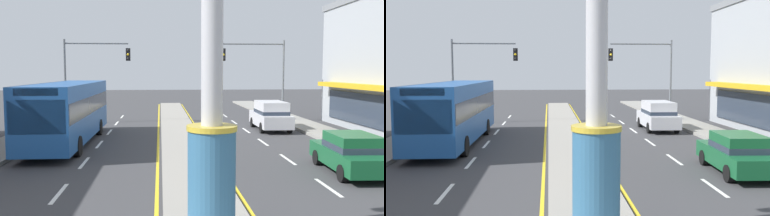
# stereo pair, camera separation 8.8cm
# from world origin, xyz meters

# --- Properties ---
(median_strip) EXTENTS (2.25, 52.00, 0.14)m
(median_strip) POSITION_xyz_m (0.00, 18.00, 0.07)
(median_strip) COLOR gray
(median_strip) RESTS_ON ground
(sidewalk_right) EXTENTS (2.39, 60.00, 0.18)m
(sidewalk_right) POSITION_xyz_m (8.92, 16.00, 0.09)
(sidewalk_right) COLOR gray
(sidewalk_right) RESTS_ON ground
(lane_markings) EXTENTS (8.99, 52.00, 0.01)m
(lane_markings) POSITION_xyz_m (0.00, 16.65, 0.00)
(lane_markings) COLOR silver
(lane_markings) RESTS_ON ground
(district_sign) EXTENTS (6.55, 1.18, 8.49)m
(district_sign) POSITION_xyz_m (0.00, 5.42, 4.44)
(district_sign) COLOR #33668C
(district_sign) RESTS_ON median_strip
(traffic_light_left_side) EXTENTS (4.86, 0.46, 6.20)m
(traffic_light_left_side) POSITION_xyz_m (-6.36, 26.86, 4.25)
(traffic_light_left_side) COLOR slate
(traffic_light_left_side) RESTS_ON ground
(traffic_light_right_side) EXTENTS (4.86, 0.46, 6.20)m
(traffic_light_right_side) POSITION_xyz_m (6.36, 26.61, 4.25)
(traffic_light_right_side) COLOR slate
(traffic_light_right_side) RESTS_ON ground
(sedan_near_right_lane) EXTENTS (1.99, 4.38, 1.53)m
(sedan_near_right_lane) POSITION_xyz_m (6.07, 11.05, 0.79)
(sedan_near_right_lane) COLOR #14562D
(sedan_near_right_lane) RESTS_ON ground
(bus_far_right_lane) EXTENTS (2.63, 11.22, 3.26)m
(bus_far_right_lane) POSITION_xyz_m (-6.08, 18.38, 1.87)
(bus_far_right_lane) COLOR #1E5199
(bus_far_right_lane) RESTS_ON ground
(suv_near_left_lane) EXTENTS (2.04, 4.64, 1.90)m
(suv_near_left_lane) POSITION_xyz_m (6.08, 22.52, 0.98)
(suv_near_left_lane) COLOR silver
(suv_near_left_lane) RESTS_ON ground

